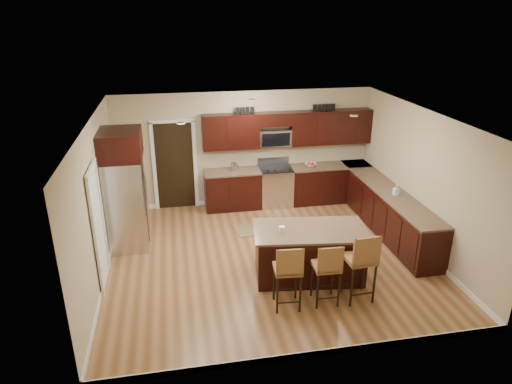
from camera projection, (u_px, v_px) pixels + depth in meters
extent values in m
plane|color=olive|center=(269.00, 257.00, 8.73)|extent=(6.00, 6.00, 0.00)
plane|color=silver|center=(270.00, 118.00, 7.72)|extent=(6.00, 6.00, 0.00)
plane|color=tan|center=(245.00, 149.00, 10.73)|extent=(6.00, 0.00, 6.00)
plane|color=tan|center=(96.00, 204.00, 7.71)|extent=(0.00, 5.50, 5.50)
plane|color=tan|center=(422.00, 181.00, 8.74)|extent=(0.00, 5.50, 5.50)
cube|color=black|center=(233.00, 190.00, 10.74)|extent=(1.30, 0.60, 0.88)
cube|color=black|center=(329.00, 184.00, 11.15)|extent=(1.94, 0.60, 0.88)
cube|color=black|center=(391.00, 215.00, 9.46)|extent=(0.60, 3.35, 0.88)
cube|color=brown|center=(232.00, 172.00, 10.57)|extent=(1.30, 0.63, 0.04)
cube|color=brown|center=(330.00, 166.00, 10.97)|extent=(1.94, 0.63, 0.04)
cube|color=brown|center=(394.00, 194.00, 9.29)|extent=(0.63, 3.35, 0.04)
cube|color=black|center=(231.00, 132.00, 10.34)|extent=(1.30, 0.33, 0.80)
cube|color=black|center=(331.00, 127.00, 10.75)|extent=(1.94, 0.33, 0.80)
cube|color=black|center=(275.00, 119.00, 10.43)|extent=(0.76, 0.33, 0.30)
cube|color=silver|center=(275.00, 187.00, 10.91)|extent=(0.76, 0.64, 0.90)
cube|color=black|center=(276.00, 169.00, 10.74)|extent=(0.76, 0.60, 0.03)
cube|color=black|center=(278.00, 192.00, 10.64)|extent=(0.65, 0.01, 0.45)
cube|color=silver|center=(273.00, 161.00, 10.94)|extent=(0.76, 0.05, 0.18)
cube|color=silver|center=(275.00, 138.00, 10.61)|extent=(0.76, 0.31, 0.40)
cube|color=black|center=(175.00, 166.00, 10.56)|extent=(0.85, 0.03, 2.06)
cube|color=white|center=(98.00, 229.00, 7.57)|extent=(0.03, 0.80, 2.04)
cube|color=black|center=(309.00, 254.00, 7.96)|extent=(1.93, 1.14, 0.88)
cube|color=brown|center=(310.00, 230.00, 7.79)|extent=(2.05, 1.26, 0.04)
cube|color=black|center=(308.00, 273.00, 8.11)|extent=(1.84, 1.05, 0.09)
cube|color=olive|center=(287.00, 269.00, 7.06)|extent=(0.45, 0.45, 0.06)
cube|color=olive|center=(290.00, 263.00, 6.80)|extent=(0.42, 0.07, 0.45)
cylinder|color=black|center=(278.00, 296.00, 7.00)|extent=(0.04, 0.04, 0.65)
cylinder|color=black|center=(301.00, 293.00, 7.06)|extent=(0.04, 0.04, 0.65)
cylinder|color=black|center=(273.00, 283.00, 7.33)|extent=(0.04, 0.04, 0.65)
cylinder|color=black|center=(295.00, 281.00, 7.39)|extent=(0.04, 0.04, 0.65)
cube|color=olive|center=(326.00, 266.00, 7.18)|extent=(0.42, 0.42, 0.06)
cube|color=olive|center=(331.00, 260.00, 6.93)|extent=(0.40, 0.05, 0.43)
cylinder|color=black|center=(318.00, 292.00, 7.12)|extent=(0.03, 0.03, 0.62)
cylinder|color=black|center=(339.00, 290.00, 7.18)|extent=(0.03, 0.03, 0.62)
cylinder|color=black|center=(312.00, 280.00, 7.43)|extent=(0.03, 0.03, 0.62)
cylinder|color=black|center=(332.00, 278.00, 7.49)|extent=(0.03, 0.03, 0.62)
cube|color=olive|center=(360.00, 259.00, 7.24)|extent=(0.48, 0.48, 0.06)
cube|color=olive|center=(367.00, 252.00, 6.97)|extent=(0.45, 0.07, 0.48)
cylinder|color=black|center=(351.00, 287.00, 7.18)|extent=(0.04, 0.04, 0.70)
cylinder|color=black|center=(374.00, 285.00, 7.24)|extent=(0.04, 0.04, 0.70)
cylinder|color=black|center=(342.00, 274.00, 7.53)|extent=(0.04, 0.04, 0.70)
cylinder|color=black|center=(364.00, 272.00, 7.60)|extent=(0.04, 0.04, 0.70)
cube|color=silver|center=(127.00, 203.00, 8.85)|extent=(0.72, 0.91, 1.83)
cube|color=black|center=(146.00, 202.00, 8.91)|extent=(0.01, 0.02, 1.74)
cylinder|color=silver|center=(147.00, 199.00, 8.81)|extent=(0.02, 0.02, 0.81)
cylinder|color=silver|center=(147.00, 196.00, 8.96)|extent=(0.02, 0.02, 0.81)
cube|color=black|center=(120.00, 145.00, 8.41)|extent=(0.78, 0.97, 0.52)
cube|color=brown|center=(255.00, 229.00, 9.83)|extent=(0.95, 0.72, 0.01)
imported|color=silver|center=(311.00, 165.00, 10.87)|extent=(0.34, 0.34, 0.07)
imported|color=#B2B2B2|center=(396.00, 190.00, 9.17)|extent=(0.11, 0.11, 0.22)
cylinder|color=silver|center=(234.00, 167.00, 10.53)|extent=(0.12, 0.12, 0.21)
cylinder|color=silver|center=(236.00, 168.00, 10.55)|extent=(0.11, 0.11, 0.14)
cylinder|color=white|center=(282.00, 229.00, 7.68)|extent=(0.10, 0.10, 0.10)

